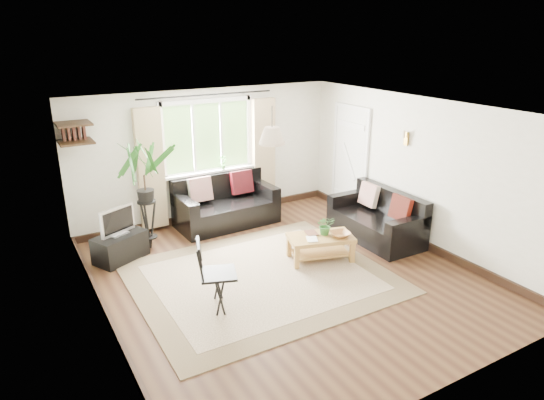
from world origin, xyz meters
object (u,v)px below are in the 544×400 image
coffee_table (320,248)px  folding_chair (218,275)px  sofa_back (226,202)px  palm_stand (146,197)px  sofa_right (376,217)px  tv_stand (120,247)px

coffee_table → folding_chair: bearing=-166.0°
sofa_back → coffee_table: 2.15m
sofa_back → palm_stand: 1.61m
sofa_right → folding_chair: folding_chair is taller
coffee_table → folding_chair: size_ratio=1.04×
sofa_right → coffee_table: size_ratio=1.70×
sofa_back → palm_stand: bearing=-170.9°
sofa_back → folding_chair: size_ratio=1.91×
sofa_right → palm_stand: bearing=-113.7°
sofa_right → coffee_table: (-1.29, -0.21, -0.19)m
tv_stand → folding_chair: bearing=-95.9°
coffee_table → palm_stand: bearing=140.8°
sofa_back → palm_stand: size_ratio=1.02×
sofa_back → folding_chair: bearing=-119.0°
palm_stand → folding_chair: size_ratio=1.87×
sofa_right → folding_chair: bearing=-77.4°
sofa_back → coffee_table: size_ratio=1.83×
coffee_table → tv_stand: (-2.66, 1.56, 0.01)m
tv_stand → folding_chair: 2.18m
sofa_right → folding_chair: 3.27m
coffee_table → sofa_back: bearing=107.0°
sofa_back → folding_chair: (-1.28, -2.52, 0.05)m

